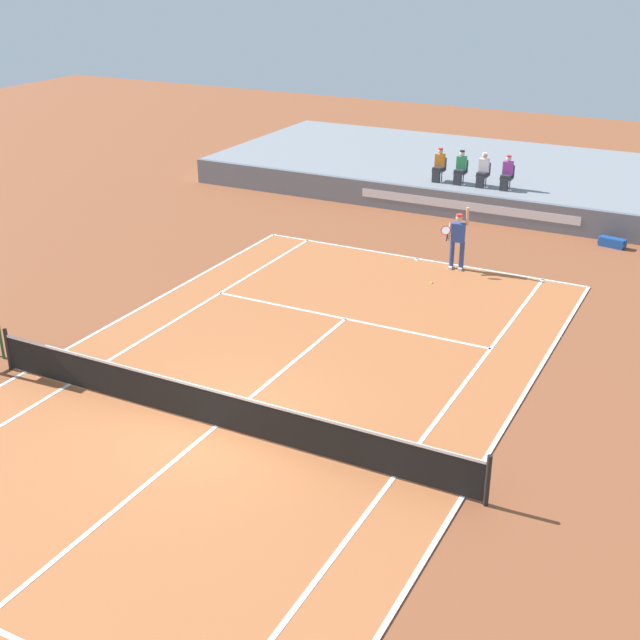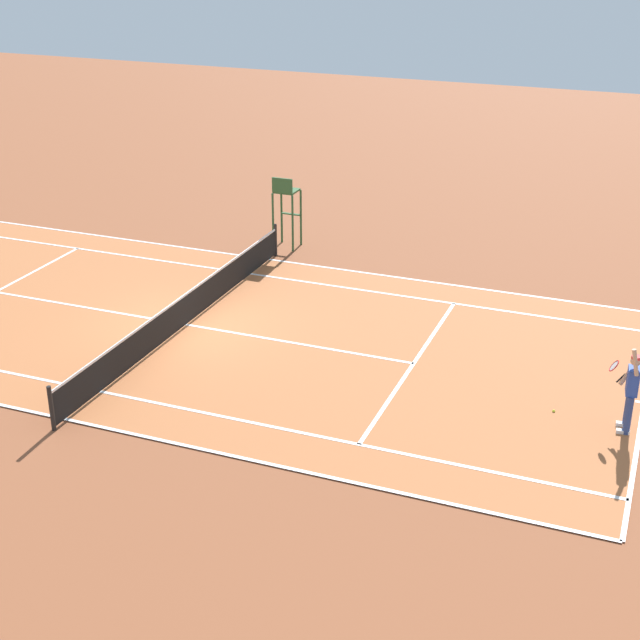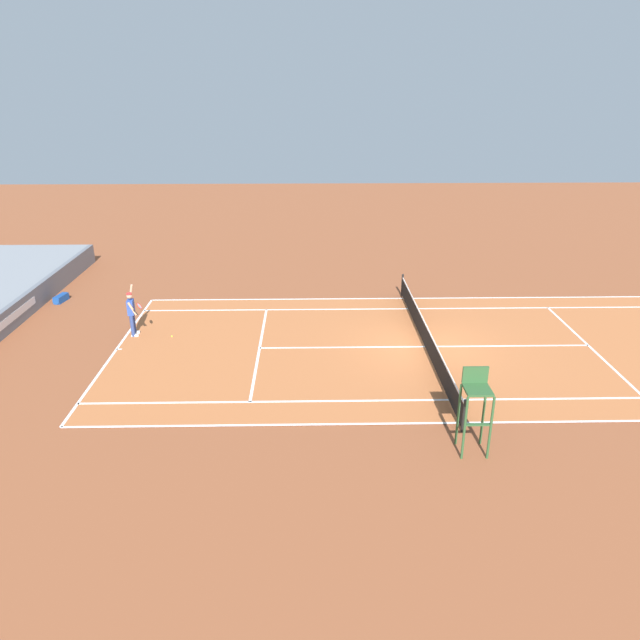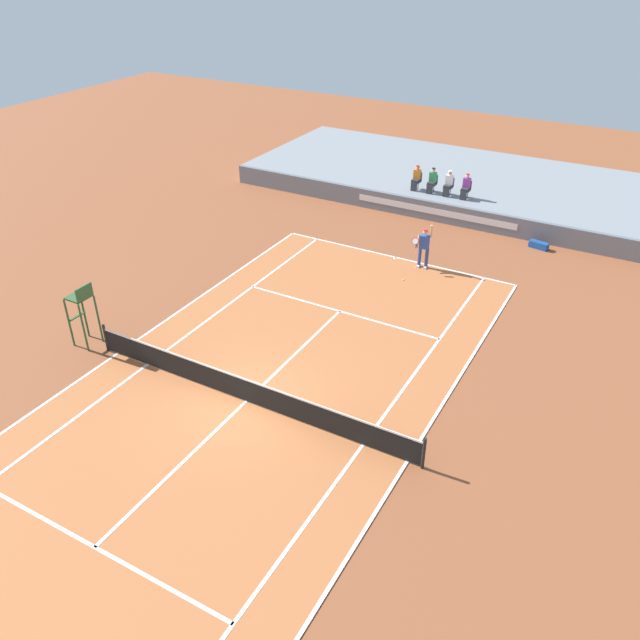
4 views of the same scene
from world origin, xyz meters
TOP-DOWN VIEW (x-y plane):
  - ground_plane at (0.00, 0.00)m, footprint 80.00×80.00m
  - court at (0.00, 0.00)m, footprint 11.08×23.88m
  - net at (0.00, 0.00)m, footprint 11.98×0.10m
  - tennis_player at (1.40, 11.58)m, footprint 0.75×0.68m
  - tennis_ball at (1.17, 10.02)m, footprint 0.07×0.07m
  - umpire_chair at (-6.83, 0.00)m, footprint 0.77×0.77m
  - equipment_bag at (5.44, 16.09)m, footprint 0.94×0.47m

SIDE VIEW (x-z plane):
  - ground_plane at x=0.00m, z-range 0.00..0.00m
  - court at x=0.00m, z-range 0.00..0.02m
  - tennis_ball at x=1.17m, z-range 0.00..0.07m
  - equipment_bag at x=5.44m, z-range 0.00..0.32m
  - net at x=0.00m, z-range -0.01..1.06m
  - tennis_player at x=1.40m, z-range -0.05..2.04m
  - umpire_chair at x=-6.83m, z-range 0.34..2.78m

